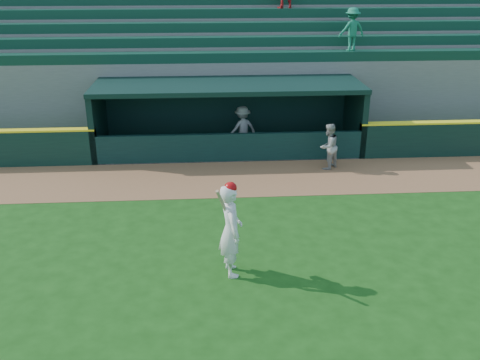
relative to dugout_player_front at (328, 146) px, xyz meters
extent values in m
plane|color=#154310|center=(-3.19, -5.59, -0.77)|extent=(120.00, 120.00, 0.00)
cube|color=brown|center=(-3.19, -0.69, -0.76)|extent=(40.00, 3.00, 0.01)
imported|color=#9A9B96|center=(0.00, 0.00, 0.00)|extent=(0.95, 0.93, 1.54)
imported|color=#A3A39E|center=(-2.68, 2.13, 0.04)|extent=(1.19, 0.95, 1.62)
cube|color=slate|center=(-3.19, 2.11, -0.75)|extent=(9.00, 2.60, 0.04)
cube|color=black|center=(-7.79, 2.11, 0.38)|extent=(0.20, 2.60, 2.30)
cube|color=black|center=(1.41, 2.11, 0.38)|extent=(0.20, 2.60, 2.30)
cube|color=black|center=(-3.19, 3.41, 0.38)|extent=(9.40, 0.20, 2.30)
cube|color=black|center=(-3.19, 2.11, 1.61)|extent=(9.40, 2.80, 0.16)
cube|color=black|center=(-3.19, 0.89, -0.27)|extent=(9.00, 0.16, 1.00)
cube|color=brown|center=(-3.19, 2.91, -0.52)|extent=(8.40, 0.45, 0.10)
cube|color=slate|center=(-3.19, 3.93, 0.69)|extent=(34.00, 0.85, 2.91)
cube|color=#0F3828|center=(-3.19, 3.81, 2.32)|extent=(34.00, 0.60, 0.36)
cube|color=slate|center=(-3.19, 4.78, 0.91)|extent=(34.00, 0.85, 3.36)
cube|color=#0F3828|center=(-3.19, 4.66, 2.77)|extent=(34.00, 0.60, 0.36)
cube|color=slate|center=(-3.19, 5.63, 1.14)|extent=(34.00, 0.85, 3.81)
cube|color=#0F3828|center=(-3.19, 5.51, 3.22)|extent=(34.00, 0.60, 0.36)
cube|color=slate|center=(-3.19, 6.48, 1.36)|extent=(34.00, 0.85, 4.26)
cube|color=#0F3828|center=(-3.19, 6.36, 3.67)|extent=(34.00, 0.60, 0.36)
cube|color=slate|center=(-3.19, 7.33, 1.59)|extent=(34.00, 0.85, 4.71)
cube|color=#0F3828|center=(-3.19, 7.21, 4.12)|extent=(34.00, 0.60, 0.36)
cube|color=slate|center=(-3.19, 8.18, 1.81)|extent=(34.00, 0.85, 5.16)
cube|color=slate|center=(-3.19, 9.03, 2.04)|extent=(34.00, 0.85, 5.61)
cube|color=slate|center=(-3.19, 9.61, 2.04)|extent=(34.50, 0.30, 5.61)
imported|color=#197151|center=(1.54, 3.83, 3.28)|extent=(1.11, 0.79, 1.57)
imported|color=white|center=(-3.54, -6.21, 0.28)|extent=(0.63, 0.84, 2.10)
sphere|color=#B40A0B|center=(-3.54, -6.21, 1.26)|extent=(0.27, 0.27, 0.27)
cylinder|color=tan|center=(-3.72, -6.43, 1.03)|extent=(0.29, 0.47, 0.76)
camera|label=1|loc=(-4.03, -16.40, 5.63)|focal=40.00mm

